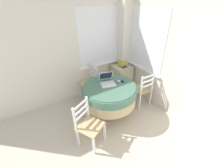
% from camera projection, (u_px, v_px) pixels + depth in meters
% --- Properties ---
extents(corner_room_shell, '(4.27, 5.16, 2.55)m').
position_uv_depth(corner_room_shell, '(128.00, 62.00, 2.96)').
color(corner_room_shell, silver).
rests_on(corner_room_shell, ground_plane).
extents(round_dining_table, '(1.16, 1.16, 0.77)m').
position_uv_depth(round_dining_table, '(110.00, 93.00, 3.25)').
color(round_dining_table, '#4C3D2D').
rests_on(round_dining_table, ground_plane).
extents(laptop, '(0.38, 0.42, 0.23)m').
position_uv_depth(laptop, '(107.00, 81.00, 3.22)').
color(laptop, white).
rests_on(laptop, round_dining_table).
extents(computer_mouse, '(0.06, 0.09, 0.05)m').
position_uv_depth(computer_mouse, '(119.00, 81.00, 3.27)').
color(computer_mouse, silver).
rests_on(computer_mouse, round_dining_table).
extents(cell_phone, '(0.10, 0.12, 0.01)m').
position_uv_depth(cell_phone, '(122.00, 82.00, 3.29)').
color(cell_phone, black).
rests_on(cell_phone, round_dining_table).
extents(dining_chair_near_back_window, '(0.43, 0.43, 0.90)m').
position_uv_depth(dining_chair_near_back_window, '(90.00, 83.00, 3.90)').
color(dining_chair_near_back_window, tan).
rests_on(dining_chair_near_back_window, ground_plane).
extents(dining_chair_near_right_window, '(0.41, 0.41, 0.90)m').
position_uv_depth(dining_chair_near_right_window, '(142.00, 89.00, 3.64)').
color(dining_chair_near_right_window, tan).
rests_on(dining_chair_near_right_window, ground_plane).
extents(dining_chair_camera_near, '(0.54, 0.55, 0.90)m').
position_uv_depth(dining_chair_camera_near, '(89.00, 125.00, 2.66)').
color(dining_chair_camera_near, tan).
rests_on(dining_chair_camera_near, ground_plane).
extents(corner_cabinet, '(0.51, 0.51, 0.70)m').
position_uv_depth(corner_cabinet, '(122.00, 77.00, 4.36)').
color(corner_cabinet, beige).
rests_on(corner_cabinet, ground_plane).
extents(storage_box, '(0.16, 0.19, 0.14)m').
position_uv_depth(storage_box, '(122.00, 63.00, 4.16)').
color(storage_box, gold).
rests_on(storage_box, corner_cabinet).
extents(book_on_cabinet, '(0.14, 0.21, 0.02)m').
position_uv_depth(book_on_cabinet, '(123.00, 66.00, 4.12)').
color(book_on_cabinet, '#3F3F44').
rests_on(book_on_cabinet, corner_cabinet).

